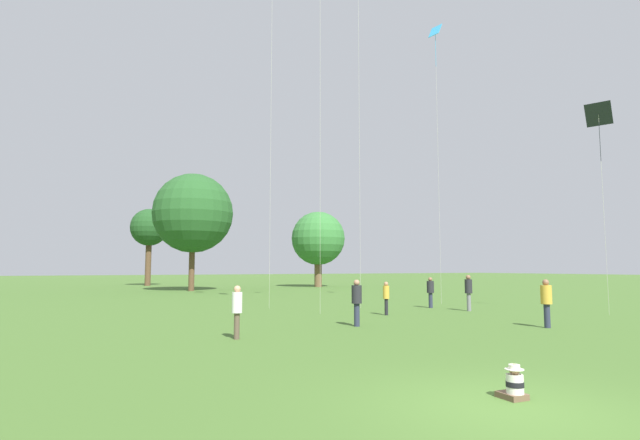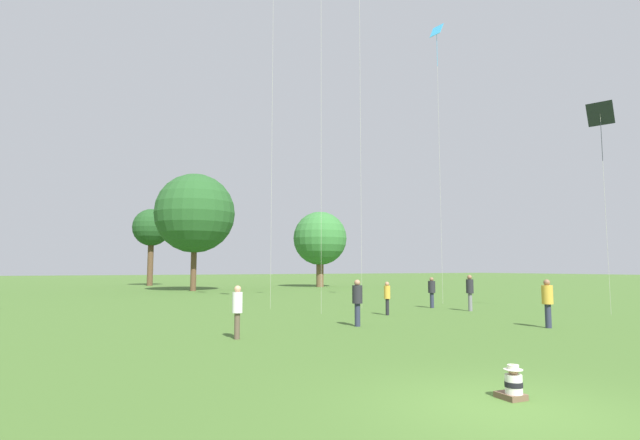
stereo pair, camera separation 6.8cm
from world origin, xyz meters
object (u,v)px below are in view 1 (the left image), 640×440
at_px(distant_tree_3, 318,239).
at_px(distant_tree_2, 193,213).
at_px(person_standing_5, 546,299).
at_px(kite_2, 599,119).
at_px(person_standing_6, 469,289).
at_px(person_standing_0, 386,295).
at_px(kite_4, 436,48).
at_px(person_standing_2, 237,307).
at_px(seated_toddler, 514,384).
at_px(person_standing_4, 430,290).
at_px(distant_tree_1, 149,228).
at_px(person_standing_3, 357,299).

bearing_deg(distant_tree_3, distant_tree_2, -167.77).
bearing_deg(distant_tree_3, person_standing_5, -105.10).
xyz_separation_m(kite_2, distant_tree_3, (3.37, 36.08, -3.87)).
bearing_deg(distant_tree_3, person_standing_6, -103.73).
height_order(person_standing_0, person_standing_5, person_standing_5).
xyz_separation_m(person_standing_5, kite_4, (4.82, 11.22, 15.17)).
xyz_separation_m(person_standing_2, distant_tree_3, (21.30, 35.69, 4.51)).
relative_size(person_standing_2, distant_tree_2, 0.15).
distance_m(seated_toddler, distant_tree_3, 48.91).
bearing_deg(kite_4, kite_2, 48.13).
relative_size(person_standing_2, person_standing_4, 0.99).
xyz_separation_m(kite_2, distant_tree_1, (-13.24, 48.96, -2.39)).
xyz_separation_m(seated_toddler, person_standing_4, (11.27, 15.52, 0.74)).
bearing_deg(seated_toddler, person_standing_5, 39.25).
relative_size(kite_4, distant_tree_2, 1.59).
height_order(person_standing_3, person_standing_5, person_standing_5).
xyz_separation_m(person_standing_0, person_standing_6, (4.99, -0.13, 0.16)).
relative_size(person_standing_2, kite_4, 0.09).
relative_size(seated_toddler, person_standing_3, 0.34).
xyz_separation_m(seated_toddler, distant_tree_2, (4.26, 41.32, 7.09)).
bearing_deg(person_standing_0, person_standing_2, 18.17).
height_order(person_standing_2, kite_2, kite_2).
relative_size(kite_2, distant_tree_2, 0.91).
xyz_separation_m(person_standing_2, person_standing_6, (13.59, 4.15, 0.10)).
relative_size(seated_toddler, distant_tree_1, 0.06).
distance_m(person_standing_0, distant_tree_3, 34.19).
xyz_separation_m(distant_tree_1, distant_tree_2, (1.49, -16.16, 0.36)).
xyz_separation_m(person_standing_4, kite_4, (2.64, 2.15, 15.23)).
bearing_deg(distant_tree_2, distant_tree_3, 12.23).
relative_size(kite_4, distant_tree_1, 1.89).
xyz_separation_m(person_standing_5, kite_2, (6.92, 2.07, 8.32)).
bearing_deg(distant_tree_1, distant_tree_3, -37.78).
relative_size(person_standing_0, kite_4, 0.09).
relative_size(person_standing_4, kite_4, 0.09).
xyz_separation_m(person_standing_0, distant_tree_3, (12.70, 31.41, 4.57)).
height_order(kite_2, kite_4, kite_4).
distance_m(person_standing_0, kite_2, 13.41).
bearing_deg(distant_tree_1, person_standing_5, -82.94).
height_order(person_standing_4, distant_tree_2, distant_tree_2).
xyz_separation_m(person_standing_0, person_standing_4, (4.59, 2.34, 0.05)).
xyz_separation_m(kite_4, distant_tree_1, (-11.14, 39.81, -9.23)).
height_order(seated_toddler, distant_tree_1, distant_tree_1).
bearing_deg(person_standing_3, distant_tree_2, -132.21).
xyz_separation_m(seated_toddler, person_standing_6, (11.68, 13.06, 0.84)).
xyz_separation_m(person_standing_6, kite_4, (2.23, 4.61, 15.12)).
xyz_separation_m(person_standing_0, distant_tree_2, (-2.43, 28.13, 6.41)).
bearing_deg(distant_tree_1, person_standing_6, -78.66).
relative_size(person_standing_0, distant_tree_2, 0.14).
xyz_separation_m(person_standing_2, distant_tree_2, (6.17, 32.41, 6.35)).
xyz_separation_m(person_standing_6, kite_2, (4.33, -4.54, 8.27)).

